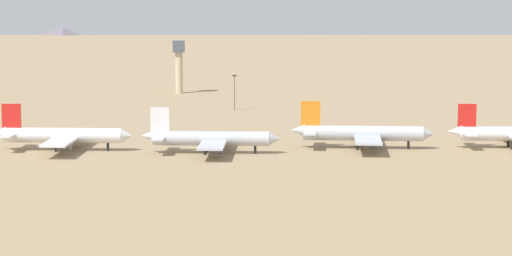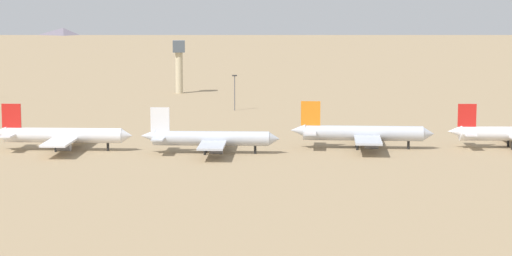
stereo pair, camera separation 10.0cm
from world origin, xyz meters
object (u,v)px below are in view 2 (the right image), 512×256
parked_jet_orange_4 (361,133)px  control_tower (179,62)px  parked_jet_red_2 (62,135)px  parked_jet_white_3 (210,139)px  light_pole_mid (235,90)px

parked_jet_orange_4 → control_tower: 165.81m
parked_jet_red_2 → parked_jet_white_3: 41.76m
light_pole_mid → parked_jet_red_2: bearing=-119.5°
parked_jet_red_2 → parked_jet_orange_4: size_ratio=0.98×
parked_jet_orange_4 → parked_jet_red_2: bearing=-173.8°
parked_jet_red_2 → control_tower: (29.73, 154.94, 9.52)m
parked_jet_red_2 → parked_jet_white_3: (41.10, -7.43, -0.14)m
light_pole_mid → control_tower: bearing=108.9°
parked_jet_orange_4 → control_tower: bearing=116.4°
parked_jet_white_3 → light_pole_mid: bearing=89.6°
parked_jet_red_2 → parked_jet_orange_4: bearing=5.1°
parked_jet_white_3 → control_tower: (-11.37, 162.36, 9.66)m
parked_jet_red_2 → light_pole_mid: bearing=66.6°
parked_jet_red_2 → parked_jet_orange_4: 83.96m
parked_jet_orange_4 → light_pole_mid: parked_jet_orange_4 is taller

